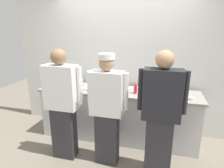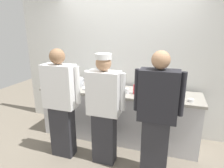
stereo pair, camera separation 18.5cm
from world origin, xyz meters
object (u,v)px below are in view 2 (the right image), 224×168
Objects in this scene: ramekin_red_sauce at (138,89)px; ramekin_orange_sauce at (183,94)px; ramekin_green_sauce at (174,96)px; ramekin_yellow_sauce at (191,100)px; deli_cup at (127,91)px; chefs_knife at (125,91)px; plate_stack_front at (118,88)px; sheet_tray at (95,87)px; chef_center at (104,108)px; squeeze_bottle_primary at (135,89)px; mixing_bowl_steel at (73,82)px; chef_far_right at (157,114)px; plate_stack_rear at (158,92)px; chef_near_left at (61,102)px.

ramekin_orange_sauce is at bearing -5.06° from ramekin_red_sauce.
ramekin_red_sauce is (-0.60, 0.17, 0.00)m from ramekin_green_sauce.
ramekin_yellow_sauce is at bearing -64.62° from ramekin_orange_sauce.
ramekin_orange_sauce is 0.88m from deli_cup.
plate_stack_front is at bearing 153.63° from chefs_knife.
sheet_tray is at bearing 176.44° from ramekin_green_sauce.
ramekin_orange_sauce is at bearing 10.80° from deli_cup.
chef_center is 0.68m from squeeze_bottle_primary.
plate_stack_front is 0.15m from chefs_knife.
squeeze_bottle_primary is at bearing -5.44° from mixing_bowl_steel.
chef_far_right is at bearing -4.00° from chef_center.
chef_center reaches higher than mixing_bowl_steel.
ramekin_yellow_sauce is 0.98m from deli_cup.
chef_far_right is 6.11× the size of chefs_knife.
ramekin_orange_sauce is (1.91, 0.04, -0.04)m from mixing_bowl_steel.
chef_far_right is at bearing -127.23° from ramekin_yellow_sauce.
plate_stack_rear is at bearing 94.86° from chef_far_right.
squeeze_bottle_primary reaches higher than ramekin_red_sauce.
deli_cup is at bearing 131.24° from chef_far_right.
ramekin_green_sauce is at bearing -3.56° from sheet_tray.
deli_cup is at bearing -169.20° from ramekin_orange_sauce.
deli_cup is at bearing -173.18° from squeeze_bottle_primary.
chef_far_right is (1.39, -0.00, 0.01)m from chef_near_left.
ramekin_orange_sauce is 1.11× the size of ramekin_yellow_sauce.
chef_near_left is 15.84× the size of ramekin_red_sauce.
ramekin_green_sauce is 0.74m from deli_cup.
chef_center is 1.27m from ramekin_yellow_sauce.
chef_near_left is 4.12× the size of sheet_tray.
sheet_tray is 3.97× the size of ramekin_green_sauce.
plate_stack_front is at bearing -178.93° from plate_stack_rear.
chef_near_left reaches higher than ramekin_red_sauce.
ramekin_green_sauce is at bearing -5.89° from plate_stack_front.
chef_near_left is 1.88m from ramekin_orange_sauce.
plate_stack_front is 1.28× the size of squeeze_bottle_primary.
mixing_bowl_steel is at bearing 177.80° from chefs_knife.
chefs_knife is (0.56, -0.05, -0.01)m from sheet_tray.
chef_far_right reaches higher than squeeze_bottle_primary.
chef_far_right reaches higher than ramekin_green_sauce.
plate_stack_front is at bearing -167.16° from ramekin_red_sauce.
plate_stack_front is 0.43m from sheet_tray.
ramekin_orange_sauce is at bearing 0.81° from sheet_tray.
chef_far_right is 0.83m from deli_cup.
plate_stack_rear is at bearing 154.74° from ramekin_yellow_sauce.
squeeze_bottle_primary is (-0.35, -0.15, 0.06)m from plate_stack_rear.
plate_stack_rear is (1.32, 0.79, 0.04)m from chef_near_left.
mixing_bowl_steel reaches higher than chefs_knife.
mixing_bowl_steel is at bearing 140.82° from chef_center.
squeeze_bottle_primary reaches higher than deli_cup.
chef_far_right is at bearing -49.93° from chefs_knife.
ramekin_orange_sauce is 0.73m from ramekin_red_sauce.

